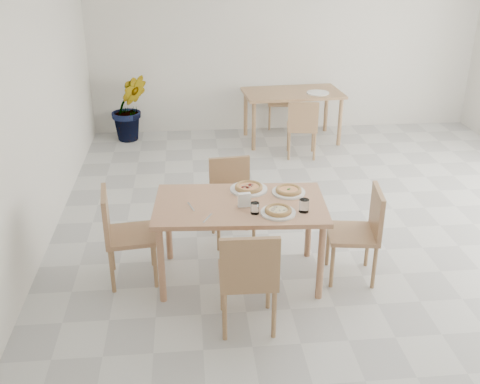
{
  "coord_description": "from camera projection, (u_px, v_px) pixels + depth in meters",
  "views": [
    {
      "loc": [
        -1.55,
        -5.11,
        2.86
      ],
      "look_at": [
        -1.13,
        -0.78,
        0.85
      ],
      "focal_mm": 42.0,
      "sensor_mm": 36.0,
      "label": 1
    }
  ],
  "objects": [
    {
      "name": "main_table",
      "position": [
        240.0,
        212.0,
        4.88
      ],
      "size": [
        1.53,
        0.93,
        0.75
      ],
      "rotation": [
        0.0,
        0.0,
        -0.06
      ],
      "color": "tan",
      "rests_on": "ground"
    },
    {
      "name": "chair_south",
      "position": [
        248.0,
        274.0,
        4.25
      ],
      "size": [
        0.45,
        0.45,
        0.89
      ],
      "rotation": [
        0.0,
        0.0,
        3.12
      ],
      "color": "#AF7C57",
      "rests_on": "ground"
    },
    {
      "name": "chair_north",
      "position": [
        231.0,
        194.0,
        5.64
      ],
      "size": [
        0.45,
        0.45,
        0.84
      ],
      "rotation": [
        0.0,
        0.0,
        0.1
      ],
      "color": "#AF7C57",
      "rests_on": "ground"
    },
    {
      "name": "chair_west",
      "position": [
        121.0,
        230.0,
        4.91
      ],
      "size": [
        0.48,
        0.48,
        0.88
      ],
      "rotation": [
        0.0,
        0.0,
        1.69
      ],
      "color": "#AF7C57",
      "rests_on": "ground"
    },
    {
      "name": "chair_east",
      "position": [
        362.0,
        228.0,
        4.95
      ],
      "size": [
        0.48,
        0.48,
        0.87
      ],
      "rotation": [
        0.0,
        0.0,
        -1.71
      ],
      "color": "#AF7C57",
      "rests_on": "ground"
    },
    {
      "name": "plate_margherita",
      "position": [
        289.0,
        192.0,
        5.02
      ],
      "size": [
        0.3,
        0.3,
        0.02
      ],
      "primitive_type": "cylinder",
      "color": "white",
      "rests_on": "main_table"
    },
    {
      "name": "plate_mushroom",
      "position": [
        278.0,
        213.0,
        4.66
      ],
      "size": [
        0.29,
        0.29,
        0.02
      ],
      "primitive_type": "cylinder",
      "color": "white",
      "rests_on": "main_table"
    },
    {
      "name": "plate_pepperoni",
      "position": [
        249.0,
        189.0,
        5.08
      ],
      "size": [
        0.34,
        0.34,
        0.02
      ],
      "primitive_type": "cylinder",
      "color": "white",
      "rests_on": "main_table"
    },
    {
      "name": "pizza_margherita",
      "position": [
        289.0,
        190.0,
        5.01
      ],
      "size": [
        0.29,
        0.29,
        0.03
      ],
      "rotation": [
        0.0,
        0.0,
        0.31
      ],
      "color": "tan",
      "rests_on": "plate_margherita"
    },
    {
      "name": "pizza_mushroom",
      "position": [
        278.0,
        210.0,
        4.65
      ],
      "size": [
        0.27,
        0.27,
        0.03
      ],
      "rotation": [
        0.0,
        0.0,
        0.25
      ],
      "color": "tan",
      "rests_on": "plate_mushroom"
    },
    {
      "name": "pizza_pepperoni",
      "position": [
        249.0,
        187.0,
        5.07
      ],
      "size": [
        0.26,
        0.26,
        0.03
      ],
      "rotation": [
        0.0,
        0.0,
        -0.04
      ],
      "color": "tan",
      "rests_on": "plate_pepperoni"
    },
    {
      "name": "tumbler_a",
      "position": [
        304.0,
        206.0,
        4.67
      ],
      "size": [
        0.08,
        0.08,
        0.11
      ],
      "primitive_type": "cylinder",
      "color": "white",
      "rests_on": "main_table"
    },
    {
      "name": "tumbler_b",
      "position": [
        255.0,
        208.0,
        4.64
      ],
      "size": [
        0.07,
        0.07,
        0.1
      ],
      "primitive_type": "cylinder",
      "color": "white",
      "rests_on": "main_table"
    },
    {
      "name": "napkin_holder",
      "position": [
        244.0,
        201.0,
        4.74
      ],
      "size": [
        0.12,
        0.07,
        0.13
      ],
      "rotation": [
        0.0,
        0.0,
        0.08
      ],
      "color": "silver",
      "rests_on": "main_table"
    },
    {
      "name": "fork_a",
      "position": [
        191.0,
        207.0,
        4.77
      ],
      "size": [
        0.06,
        0.17,
        0.01
      ],
      "primitive_type": "cube",
      "rotation": [
        0.0,
        0.0,
        0.28
      ],
      "color": "silver",
      "rests_on": "main_table"
    },
    {
      "name": "fork_b",
      "position": [
        207.0,
        218.0,
        4.58
      ],
      "size": [
        0.09,
        0.16,
        0.01
      ],
      "primitive_type": "cube",
      "rotation": [
        0.0,
        0.0,
        -0.46
      ],
      "color": "silver",
      "rests_on": "main_table"
    },
    {
      "name": "second_table",
      "position": [
        292.0,
        97.0,
        8.3
      ],
      "size": [
        1.48,
        0.91,
        0.75
      ],
      "rotation": [
        0.0,
        0.0,
        0.07
      ],
      "color": "#AF7C57",
      "rests_on": "ground"
    },
    {
      "name": "chair_back_s",
      "position": [
        302.0,
        125.0,
        7.71
      ],
      "size": [
        0.47,
        0.47,
        0.83
      ],
      "rotation": [
        0.0,
        0.0,
        2.99
      ],
      "color": "#AF7C57",
      "rests_on": "ground"
    },
    {
      "name": "chair_back_n",
      "position": [
        280.0,
        97.0,
        9.05
      ],
      "size": [
        0.45,
        0.45,
        0.8
      ],
      "rotation": [
        0.0,
        0.0,
        -0.13
      ],
      "color": "#AF7C57",
      "rests_on": "ground"
    },
    {
      "name": "plate_empty",
      "position": [
        318.0,
        93.0,
        8.17
      ],
      "size": [
        0.33,
        0.33,
        0.02
      ],
      "primitive_type": "cylinder",
      "color": "white",
      "rests_on": "second_table"
    },
    {
      "name": "potted_plant",
      "position": [
        130.0,
        108.0,
        8.38
      ],
      "size": [
        0.64,
        0.56,
        1.0
      ],
      "primitive_type": "imported",
      "rotation": [
        0.0,
        0.0,
        0.24
      ],
      "color": "#2F6A20",
      "rests_on": "ground"
    }
  ]
}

